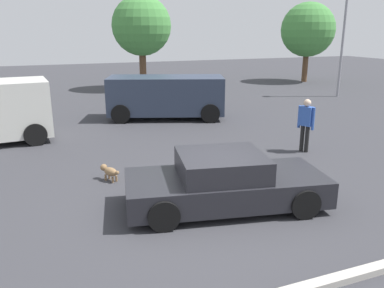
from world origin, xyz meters
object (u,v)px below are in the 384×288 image
Objects in this scene: sedan_foreground at (224,182)px; light_post_mid at (345,18)px; pedestrian at (306,121)px; dog at (109,171)px; suv_dark at (166,96)px.

light_post_mid reaches higher than sedan_foreground.
sedan_foreground is 5.04m from pedestrian.
pedestrian is (6.27, 0.27, 0.76)m from dog.
sedan_foreground is 17.33m from light_post_mid.
light_post_mid is (12.76, 11.07, 3.84)m from sedan_foreground.
sedan_foreground reaches higher than dog.
light_post_mid is (14.84, 8.57, 4.15)m from dog.
dog is 0.09× the size of light_post_mid.
light_post_mid reaches higher than pedestrian.
suv_dark reaches higher than pedestrian.
dog is 17.63m from light_post_mid.
suv_dark is 3.12× the size of pedestrian.
sedan_foreground is 7.69× the size of dog.
light_post_mid is (11.14, 1.98, 3.39)m from suv_dark.
pedestrian is at bearing 44.48° from sedan_foreground.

